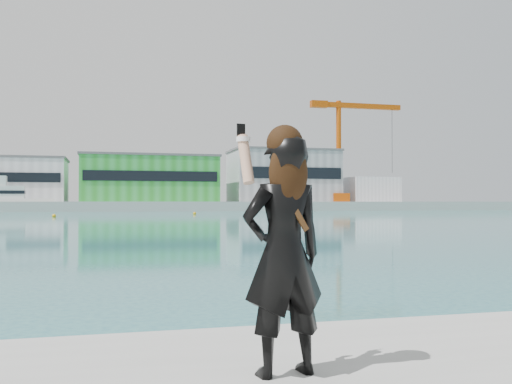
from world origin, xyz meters
TOP-DOWN VIEW (x-y plane):
  - far_quay at (0.00, 130.00)m, footprint 320.00×40.00m
  - warehouse_white at (-22.00, 127.98)m, footprint 24.48×15.35m
  - warehouse_green at (8.00, 127.98)m, footprint 30.60×16.36m
  - warehouse_grey_right at (40.00, 127.98)m, footprint 25.50×15.35m
  - ancillary_shed at (62.00, 126.00)m, footprint 12.00×10.00m
  - dock_crane at (53.20, 122.00)m, footprint 23.00×4.00m
  - flagpole_right at (22.09, 121.00)m, footprint 1.28×0.16m
  - buoy_near at (11.86, 82.98)m, footprint 0.50×0.50m
  - buoy_far at (-7.59, 72.22)m, footprint 0.50×0.50m
  - woman at (0.21, -0.46)m, footprint 0.61×0.45m

SIDE VIEW (x-z plane):
  - buoy_near at x=11.86m, z-range -0.25..0.25m
  - buoy_far at x=-7.59m, z-range -0.25..0.25m
  - far_quay at x=0.00m, z-range 0.00..2.00m
  - woman at x=0.21m, z-range 0.81..2.42m
  - ancillary_shed at x=62.00m, z-range 2.00..8.00m
  - flagpole_right at x=22.09m, z-range 2.54..10.54m
  - warehouse_white at x=-22.00m, z-range 2.01..11.51m
  - warehouse_green at x=8.00m, z-range 2.01..12.51m
  - warehouse_grey_right at x=40.00m, z-range 2.01..14.51m
  - dock_crane at x=53.20m, z-range 3.07..27.07m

